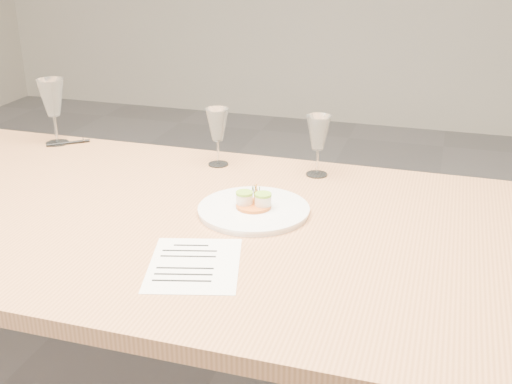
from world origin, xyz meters
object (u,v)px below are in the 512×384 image
(wine_glass_1, at_px, (217,126))
(wine_glass_0, at_px, (52,99))
(dinner_plate, at_px, (254,209))
(ballpoint_pen, at_px, (68,143))
(wine_glass_2, at_px, (318,134))
(dining_table, at_px, (164,237))
(recipe_sheet, at_px, (194,265))

(wine_glass_1, bearing_deg, wine_glass_0, 176.45)
(dinner_plate, xyz_separation_m, ballpoint_pen, (-0.76, 0.35, -0.01))
(dinner_plate, xyz_separation_m, wine_glass_1, (-0.21, 0.31, 0.11))
(wine_glass_0, bearing_deg, wine_glass_2, -2.17)
(dining_table, relative_size, dinner_plate, 8.42)
(ballpoint_pen, relative_size, wine_glass_1, 0.65)
(dining_table, height_order, wine_glass_0, wine_glass_0)
(recipe_sheet, relative_size, wine_glass_1, 1.63)
(recipe_sheet, height_order, ballpoint_pen, ballpoint_pen)
(wine_glass_1, height_order, wine_glass_2, wine_glass_2)
(dinner_plate, xyz_separation_m, wine_glass_0, (-0.80, 0.35, 0.14))
(dinner_plate, height_order, recipe_sheet, dinner_plate)
(wine_glass_2, bearing_deg, wine_glass_0, 177.83)
(wine_glass_2, bearing_deg, ballpoint_pen, 177.58)
(dinner_plate, distance_m, wine_glass_2, 0.35)
(ballpoint_pen, distance_m, wine_glass_2, 0.87)
(recipe_sheet, bearing_deg, wine_glass_1, 90.02)
(dinner_plate, height_order, wine_glass_1, wine_glass_1)
(dining_table, bearing_deg, recipe_sheet, -51.82)
(dinner_plate, bearing_deg, wine_glass_0, 156.63)
(dinner_plate, xyz_separation_m, wine_glass_2, (0.10, 0.31, 0.11))
(recipe_sheet, bearing_deg, ballpoint_pen, 122.61)
(dining_table, distance_m, dinner_plate, 0.25)
(wine_glass_0, height_order, wine_glass_2, wine_glass_0)
(dinner_plate, bearing_deg, recipe_sheet, -98.31)
(ballpoint_pen, xyz_separation_m, wine_glass_1, (0.55, -0.04, 0.12))
(recipe_sheet, xyz_separation_m, wine_glass_1, (-0.17, 0.61, 0.12))
(recipe_sheet, relative_size, wine_glass_0, 1.32)
(wine_glass_0, distance_m, wine_glass_1, 0.59)
(ballpoint_pen, height_order, wine_glass_2, wine_glass_2)
(ballpoint_pen, bearing_deg, wine_glass_2, -42.20)
(recipe_sheet, distance_m, wine_glass_1, 0.64)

